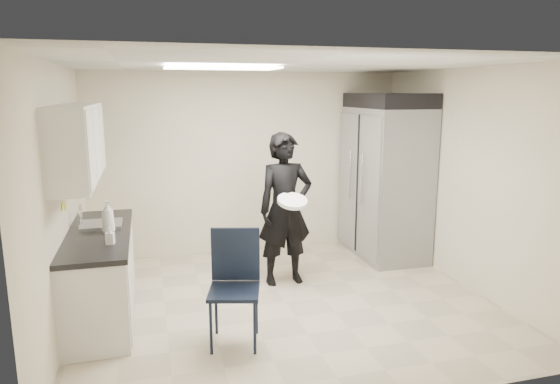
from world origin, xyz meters
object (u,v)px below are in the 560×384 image
object	(u,v)px
lower_counter	(101,276)
man_tuxedo	(285,209)
commercial_fridge	(385,183)
folding_chair	(234,291)

from	to	relation	value
lower_counter	man_tuxedo	bearing A→B (deg)	10.73
commercial_fridge	folding_chair	distance (m)	3.31
commercial_fridge	man_tuxedo	bearing A→B (deg)	-157.98
lower_counter	man_tuxedo	xyz separation A→B (m)	(2.11, 0.40, 0.50)
lower_counter	commercial_fridge	bearing A→B (deg)	15.88
lower_counter	commercial_fridge	size ratio (longest dim) A/B	0.90
commercial_fridge	folding_chair	xyz separation A→B (m)	(-2.54, -2.05, -0.53)
lower_counter	man_tuxedo	world-z (taller)	man_tuxedo
lower_counter	folding_chair	world-z (taller)	folding_chair
man_tuxedo	commercial_fridge	bearing A→B (deg)	18.42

